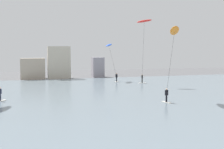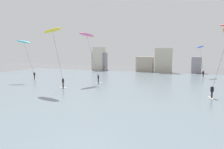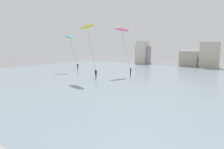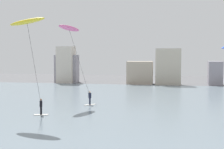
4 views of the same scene
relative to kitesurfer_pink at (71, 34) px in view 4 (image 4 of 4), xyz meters
name	(u,v)px [view 4 (image 4 of 4)]	position (x,y,z in m)	size (l,w,h in m)	color
water_bay	(164,113)	(11.03, -3.55, -8.40)	(84.00, 52.00, 0.10)	slate
far_shore_buildings	(117,68)	(1.77, 24.78, -5.46)	(32.59, 3.44, 7.32)	gray
kitesurfer_pink	(71,34)	(0.00, 0.00, 0.00)	(4.58, 3.61, 9.56)	silver
kitesurfer_yellow	(28,28)	(-1.49, -8.53, 0.13)	(3.98, 2.86, 9.52)	silver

